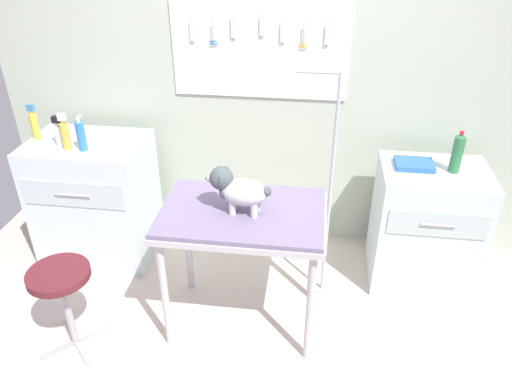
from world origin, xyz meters
name	(u,v)px	position (x,y,z in m)	size (l,w,h in m)	color
ground	(246,352)	(0.00, 0.00, -0.02)	(4.40, 4.00, 0.04)	beige
rear_wall_panel	(271,95)	(0.00, 1.28, 1.16)	(4.00, 0.09, 2.30)	#B0BBA8
grooming_table	(242,223)	(-0.05, 0.26, 0.74)	(0.95, 0.64, 0.82)	#B7B7BC
grooming_arm	(328,202)	(0.44, 0.60, 0.71)	(0.29, 0.11, 1.54)	#B7B7BC
dog	(237,189)	(-0.07, 0.25, 0.97)	(0.37, 0.19, 0.27)	silver
counter_left	(96,199)	(-1.23, 0.84, 0.46)	(0.80, 0.58, 0.92)	silver
cabinet_right	(425,226)	(1.11, 0.84, 0.43)	(0.68, 0.54, 0.86)	silver
stool	(61,285)	(-1.03, -0.09, 0.46)	(0.35, 0.35, 0.56)	#9E9EA3
spray_bottle_short	(60,133)	(-1.36, 0.77, 1.00)	(0.07, 0.07, 0.21)	white
detangler_spray	(65,134)	(-1.29, 0.72, 1.02)	(0.05, 0.05, 0.25)	gold
pump_bottle_white	(81,136)	(-1.18, 0.71, 1.02)	(0.06, 0.06, 0.24)	#2F73C1
conditioner_bottle	(34,124)	(-1.58, 0.85, 1.02)	(0.05, 0.05, 0.25)	gold
soda_bottle	(457,153)	(1.21, 0.84, 0.99)	(0.07, 0.07, 0.27)	#2E7243
supply_tray	(414,164)	(0.97, 0.87, 0.88)	(0.24, 0.18, 0.04)	blue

